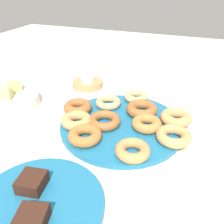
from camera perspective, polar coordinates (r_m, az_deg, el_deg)
ground_plane at (r=0.70m, az=2.30°, el=-3.56°), size 2.40×2.40×0.00m
donut_plate at (r=0.70m, az=2.31°, el=-3.07°), size 0.35×0.35×0.01m
donut_0 at (r=0.67m, az=8.28°, el=-2.69°), size 0.09×0.09×0.03m
donut_1 at (r=0.68m, az=-1.82°, el=-2.05°), size 0.13×0.13×0.03m
donut_2 at (r=0.75m, az=-8.16°, el=1.16°), size 0.11×0.11×0.03m
donut_3 at (r=0.71m, az=14.95°, el=-1.32°), size 0.11×0.11×0.03m
donut_4 at (r=0.77m, az=-0.90°, el=2.28°), size 0.11×0.11×0.02m
donut_5 at (r=0.68m, az=-8.42°, el=-2.01°), size 0.10×0.10×0.03m
donut_6 at (r=0.74m, az=7.11°, el=0.68°), size 0.13×0.13×0.03m
donut_7 at (r=0.58m, az=4.91°, el=-9.07°), size 0.11×0.11×0.03m
donut_8 at (r=0.62m, az=-6.43°, el=-5.58°), size 0.12×0.12×0.03m
donut_9 at (r=0.81m, az=5.65°, el=3.65°), size 0.11×0.11×0.02m
donut_10 at (r=0.64m, az=14.47°, el=-5.56°), size 0.12×0.12×0.03m
cake_plate at (r=0.51m, az=-17.25°, el=-20.80°), size 0.25×0.25×0.02m
brownie_near at (r=0.46m, az=-18.58°, el=-23.08°), size 0.06×0.06×0.03m
brownie_far at (r=0.52m, az=-18.50°, el=-15.53°), size 0.06×0.06×0.03m
candle_holder at (r=0.95m, az=-5.82°, el=6.70°), size 0.12×0.12×0.02m
tealight at (r=0.94m, az=-5.88°, el=7.76°), size 0.05×0.05×0.02m
fruit_bowl at (r=0.87m, az=-22.38°, el=2.71°), size 0.17×0.17×0.04m
melon_chunk_left at (r=0.84m, az=-24.14°, el=3.96°), size 0.05×0.05×0.04m
melon_chunk_right at (r=0.89m, az=-22.25°, el=5.74°), size 0.05×0.05×0.04m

